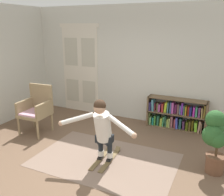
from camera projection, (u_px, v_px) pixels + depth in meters
ground_plane at (87, 166)px, 4.37m from camera, size 7.20×7.20×0.00m
back_wall at (139, 65)px, 6.22m from camera, size 6.00×0.10×2.90m
double_door at (80, 69)px, 6.93m from camera, size 1.22×0.05×2.45m
rug at (105, 160)px, 4.58m from camera, size 2.56×1.65×0.01m
bookshelf at (176, 115)px, 5.92m from camera, size 1.39×0.30×0.74m
wicker_chair at (37, 108)px, 5.65m from camera, size 0.63×0.63×1.10m
potted_plant at (215, 137)px, 4.06m from camera, size 0.42×0.45×1.06m
skis_pair at (106, 158)px, 4.60m from camera, size 0.32×0.91×0.07m
person_skier at (102, 126)px, 4.28m from camera, size 1.41×0.59×1.15m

